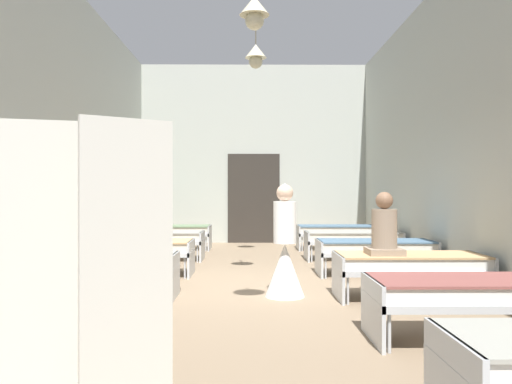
# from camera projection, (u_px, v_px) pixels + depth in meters

# --- Properties ---
(ground_plane) EXTENTS (6.67, 13.50, 0.10)m
(ground_plane) POSITION_uv_depth(u_px,v_px,m) (256.00, 289.00, 7.63)
(ground_plane) COLOR #8C755B
(room_shell) EXTENTS (6.47, 13.10, 4.82)m
(room_shell) POSITION_uv_depth(u_px,v_px,m) (255.00, 131.00, 8.96)
(room_shell) COLOR #B2B7AD
(room_shell) RESTS_ON ground
(bed_left_row_1) EXTENTS (1.90, 0.84, 0.57)m
(bed_left_row_1) POSITION_uv_depth(u_px,v_px,m) (42.00, 294.00, 4.76)
(bed_left_row_1) COLOR #B7BCC1
(bed_left_row_1) RESTS_ON ground
(bed_right_row_1) EXTENTS (1.90, 0.84, 0.57)m
(bed_right_row_1) POSITION_uv_depth(u_px,v_px,m) (473.00, 293.00, 4.79)
(bed_right_row_1) COLOR #B7BCC1
(bed_right_row_1) RESTS_ON ground
(bed_left_row_2) EXTENTS (1.90, 0.84, 0.57)m
(bed_left_row_2) POSITION_uv_depth(u_px,v_px,m) (101.00, 265.00, 6.66)
(bed_left_row_2) COLOR #B7BCC1
(bed_left_row_2) RESTS_ON ground
(bed_right_row_2) EXTENTS (1.90, 0.84, 0.57)m
(bed_right_row_2) POSITION_uv_depth(u_px,v_px,m) (410.00, 264.00, 6.69)
(bed_right_row_2) COLOR #B7BCC1
(bed_right_row_2) RESTS_ON ground
(bed_left_row_3) EXTENTS (1.90, 0.84, 0.57)m
(bed_left_row_3) POSITION_uv_depth(u_px,v_px,m) (135.00, 249.00, 8.56)
(bed_left_row_3) COLOR #B7BCC1
(bed_left_row_3) RESTS_ON ground
(bed_right_row_3) EXTENTS (1.90, 0.84, 0.57)m
(bed_right_row_3) POSITION_uv_depth(u_px,v_px,m) (375.00, 248.00, 8.59)
(bed_right_row_3) COLOR #B7BCC1
(bed_right_row_3) RESTS_ON ground
(bed_left_row_4) EXTENTS (1.90, 0.84, 0.57)m
(bed_left_row_4) POSITION_uv_depth(u_px,v_px,m) (156.00, 238.00, 10.46)
(bed_left_row_4) COLOR #B7BCC1
(bed_left_row_4) RESTS_ON ground
(bed_right_row_4) EXTENTS (1.90, 0.84, 0.57)m
(bed_right_row_4) POSITION_uv_depth(u_px,v_px,m) (353.00, 238.00, 10.49)
(bed_right_row_4) COLOR #B7BCC1
(bed_right_row_4) RESTS_ON ground
(bed_left_row_5) EXTENTS (1.90, 0.84, 0.57)m
(bed_left_row_5) POSITION_uv_depth(u_px,v_px,m) (171.00, 231.00, 12.36)
(bed_left_row_5) COLOR #B7BCC1
(bed_left_row_5) RESTS_ON ground
(bed_right_row_5) EXTENTS (1.90, 0.84, 0.57)m
(bed_right_row_5) POSITION_uv_depth(u_px,v_px,m) (337.00, 231.00, 12.39)
(bed_right_row_5) COLOR #B7BCC1
(bed_right_row_5) RESTS_ON ground
(nurse_near_aisle) EXTENTS (0.52, 0.52, 1.49)m
(nurse_near_aisle) POSITION_uv_depth(u_px,v_px,m) (285.00, 256.00, 6.81)
(nurse_near_aisle) COLOR white
(nurse_near_aisle) RESTS_ON ground
(patient_seated_primary) EXTENTS (0.44, 0.44, 0.80)m
(patient_seated_primary) POSITION_uv_depth(u_px,v_px,m) (384.00, 231.00, 6.63)
(patient_seated_primary) COLOR gray
(patient_seated_primary) RESTS_ON bed_right_row_2
(patient_seated_secondary) EXTENTS (0.44, 0.44, 0.80)m
(patient_seated_secondary) POSITION_uv_depth(u_px,v_px,m) (128.00, 231.00, 6.62)
(patient_seated_secondary) COLOR gray
(patient_seated_secondary) RESTS_ON bed_left_row_2
(privacy_screen) EXTENTS (1.24, 0.25, 1.70)m
(privacy_screen) POSITION_uv_depth(u_px,v_px,m) (34.00, 309.00, 2.32)
(privacy_screen) COLOR silver
(privacy_screen) RESTS_ON ground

